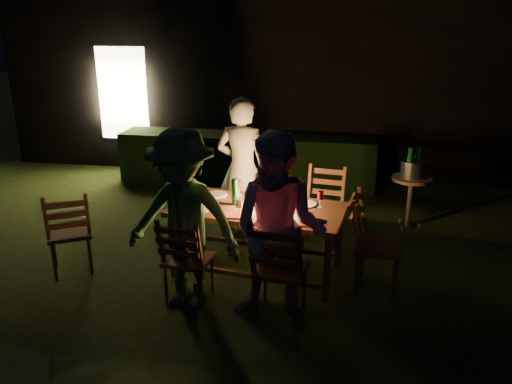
% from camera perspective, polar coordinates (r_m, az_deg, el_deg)
% --- Properties ---
extents(garden_envelope, '(40.00, 40.00, 3.20)m').
position_cam_1_polar(garden_envelope, '(10.38, 4.22, 13.47)').
color(garden_envelope, black).
rests_on(garden_envelope, ground).
extents(dining_table, '(1.87, 1.10, 0.74)m').
position_cam_1_polar(dining_table, '(5.20, 0.18, -2.48)').
color(dining_table, '#482A18').
rests_on(dining_table, ground).
extents(chair_near_left, '(0.46, 0.49, 0.93)m').
position_cam_1_polar(chair_near_left, '(4.86, -7.72, -9.25)').
color(chair_near_left, '#482A18').
rests_on(chair_near_left, ground).
extents(chair_near_right, '(0.51, 0.54, 1.03)m').
position_cam_1_polar(chair_near_right, '(4.57, 2.71, -10.63)').
color(chair_near_right, '#482A18').
rests_on(chair_near_right, ground).
extents(chair_far_left, '(0.48, 0.51, 0.93)m').
position_cam_1_polar(chair_far_left, '(6.15, -1.67, -2.84)').
color(chair_far_left, '#482A18').
rests_on(chair_far_left, ground).
extents(chair_far_right, '(0.50, 0.53, 1.00)m').
position_cam_1_polar(chair_far_right, '(5.91, 7.53, -3.72)').
color(chair_far_right, '#482A18').
rests_on(chair_far_right, ground).
extents(chair_end, '(0.55, 0.52, 1.02)m').
position_cam_1_polar(chair_end, '(5.15, 13.47, -7.62)').
color(chair_end, '#482A18').
rests_on(chair_end, ground).
extents(chair_spare, '(0.61, 0.62, 0.97)m').
position_cam_1_polar(chair_spare, '(5.68, -20.38, -5.86)').
color(chair_spare, '#482A18').
rests_on(chair_spare, ground).
extents(person_house_side, '(0.68, 0.50, 1.74)m').
position_cam_1_polar(person_house_side, '(6.00, -1.57, 2.58)').
color(person_house_side, beige).
rests_on(person_house_side, ground).
extents(person_opp_right, '(0.92, 0.76, 1.73)m').
position_cam_1_polar(person_opp_right, '(4.28, 2.65, -4.49)').
color(person_opp_right, '#BE829C').
rests_on(person_opp_right, ground).
extents(person_opp_left, '(1.17, 0.77, 1.70)m').
position_cam_1_polar(person_opp_left, '(4.58, -8.30, -3.26)').
color(person_opp_left, '#315C2E').
rests_on(person_opp_left, ground).
extents(lantern, '(0.16, 0.16, 0.35)m').
position_cam_1_polar(lantern, '(5.15, 0.88, 0.04)').
color(lantern, white).
rests_on(lantern, dining_table).
extents(plate_far_left, '(0.25, 0.25, 0.01)m').
position_cam_1_polar(plate_far_left, '(5.54, -4.57, -0.27)').
color(plate_far_left, white).
rests_on(plate_far_left, dining_table).
extents(plate_near_left, '(0.25, 0.25, 0.01)m').
position_cam_1_polar(plate_near_left, '(5.16, -6.39, -1.81)').
color(plate_near_left, white).
rests_on(plate_near_left, dining_table).
extents(plate_far_right, '(0.25, 0.25, 0.01)m').
position_cam_1_polar(plate_far_right, '(5.27, 5.58, -1.36)').
color(plate_far_right, white).
rests_on(plate_far_right, dining_table).
extents(plate_near_right, '(0.25, 0.25, 0.01)m').
position_cam_1_polar(plate_near_right, '(4.86, 4.47, -3.08)').
color(plate_near_right, white).
rests_on(plate_near_right, dining_table).
extents(wineglass_a, '(0.06, 0.06, 0.18)m').
position_cam_1_polar(wineglass_a, '(5.48, -1.93, 0.45)').
color(wineglass_a, '#59070F').
rests_on(wineglass_a, dining_table).
extents(wineglass_b, '(0.06, 0.06, 0.18)m').
position_cam_1_polar(wineglass_b, '(5.29, -7.68, -0.43)').
color(wineglass_b, '#59070F').
rests_on(wineglass_b, dining_table).
extents(wineglass_c, '(0.06, 0.06, 0.18)m').
position_cam_1_polar(wineglass_c, '(4.81, 2.59, -2.25)').
color(wineglass_c, '#59070F').
rests_on(wineglass_c, dining_table).
extents(wineglass_d, '(0.06, 0.06, 0.18)m').
position_cam_1_polar(wineglass_d, '(5.17, 7.35, -0.86)').
color(wineglass_d, '#59070F').
rests_on(wineglass_d, dining_table).
extents(wineglass_e, '(0.06, 0.06, 0.18)m').
position_cam_1_polar(wineglass_e, '(4.91, -1.98, -1.82)').
color(wineglass_e, silver).
rests_on(wineglass_e, dining_table).
extents(bottle_table, '(0.07, 0.07, 0.28)m').
position_cam_1_polar(bottle_table, '(5.20, -2.45, 0.01)').
color(bottle_table, '#0F471E').
rests_on(bottle_table, dining_table).
extents(napkin_left, '(0.18, 0.14, 0.01)m').
position_cam_1_polar(napkin_left, '(4.93, -2.60, -2.73)').
color(napkin_left, red).
rests_on(napkin_left, dining_table).
extents(napkin_right, '(0.18, 0.14, 0.01)m').
position_cam_1_polar(napkin_right, '(4.77, 5.42, -3.58)').
color(napkin_right, red).
rests_on(napkin_right, dining_table).
extents(phone, '(0.14, 0.07, 0.01)m').
position_cam_1_polar(phone, '(5.12, -7.47, -2.06)').
color(phone, black).
rests_on(phone, dining_table).
extents(side_table, '(0.51, 0.51, 0.68)m').
position_cam_1_polar(side_table, '(6.67, 17.32, 0.96)').
color(side_table, '#865F43').
rests_on(side_table, ground).
extents(ice_bucket, '(0.30, 0.30, 0.22)m').
position_cam_1_polar(ice_bucket, '(6.62, 17.48, 2.53)').
color(ice_bucket, '#A5A8AD').
rests_on(ice_bucket, side_table).
extents(bottle_bucket_a, '(0.07, 0.07, 0.32)m').
position_cam_1_polar(bottle_bucket_a, '(6.56, 17.13, 2.87)').
color(bottle_bucket_a, '#0F471E').
rests_on(bottle_bucket_a, side_table).
extents(bottle_bucket_b, '(0.07, 0.07, 0.32)m').
position_cam_1_polar(bottle_bucket_b, '(6.65, 17.91, 3.01)').
color(bottle_bucket_b, '#0F471E').
rests_on(bottle_bucket_b, side_table).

